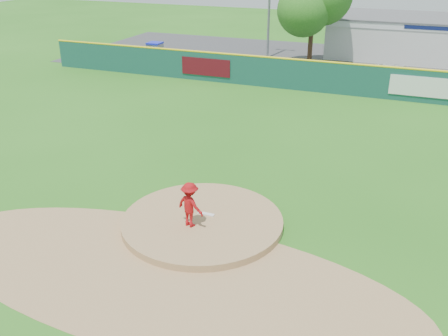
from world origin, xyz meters
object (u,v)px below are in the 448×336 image
at_px(pitcher, 190,205).
at_px(pool_building_grp, 424,37).
at_px(van, 397,77).
at_px(deciduous_tree, 313,6).
at_px(playground_slide, 155,53).

relative_size(pitcher, pool_building_grp, 0.10).
height_order(pitcher, van, pitcher).
relative_size(pool_building_grp, deciduous_tree, 2.07).
xyz_separation_m(playground_slide, deciduous_tree, (11.73, 3.39, 3.71)).
bearing_deg(deciduous_tree, pitcher, -85.93).
distance_m(van, pool_building_grp, 11.06).
relative_size(pitcher, van, 0.30).
bearing_deg(pool_building_grp, pitcher, -100.76).
distance_m(van, deciduous_tree, 8.73).
bearing_deg(pitcher, deciduous_tree, -69.41).
relative_size(van, playground_slide, 1.73).
height_order(van, playground_slide, playground_slide).
bearing_deg(pitcher, van, -86.43).
bearing_deg(pool_building_grp, deciduous_tree, -138.84).
bearing_deg(pool_building_grp, playground_slide, -152.25).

